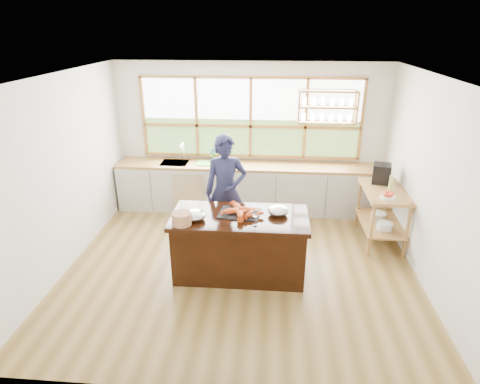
# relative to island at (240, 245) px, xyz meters

# --- Properties ---
(ground_plane) EXTENTS (5.00, 5.00, 0.00)m
(ground_plane) POSITION_rel_island_xyz_m (0.00, 0.20, -0.45)
(ground_plane) COLOR olive
(room_shell) EXTENTS (5.02, 4.52, 2.71)m
(room_shell) POSITION_rel_island_xyz_m (0.02, 0.71, 1.30)
(room_shell) COLOR silver
(room_shell) RESTS_ON ground_plane
(back_counter) EXTENTS (4.90, 0.63, 0.90)m
(back_counter) POSITION_rel_island_xyz_m (-0.02, 2.14, 0.00)
(back_counter) COLOR #A9A6A0
(back_counter) RESTS_ON ground_plane
(right_shelf_unit) EXTENTS (0.62, 1.10, 0.90)m
(right_shelf_unit) POSITION_rel_island_xyz_m (2.19, 1.09, 0.15)
(right_shelf_unit) COLOR #9A6737
(right_shelf_unit) RESTS_ON ground_plane
(island) EXTENTS (1.85, 0.90, 0.90)m
(island) POSITION_rel_island_xyz_m (0.00, 0.00, 0.00)
(island) COLOR black
(island) RESTS_ON ground_plane
(cook) EXTENTS (0.71, 0.52, 1.79)m
(cook) POSITION_rel_island_xyz_m (-0.29, 0.85, 0.44)
(cook) COLOR #1A1C3B
(cook) RESTS_ON ground_plane
(potted_plant) EXTENTS (0.17, 0.13, 0.29)m
(potted_plant) POSITION_rel_island_xyz_m (-0.68, 2.20, 0.59)
(potted_plant) COLOR slate
(potted_plant) RESTS_ON back_counter
(cutting_board) EXTENTS (0.40, 0.30, 0.01)m
(cutting_board) POSITION_rel_island_xyz_m (-0.77, 2.14, 0.45)
(cutting_board) COLOR #59B73C
(cutting_board) RESTS_ON back_counter
(espresso_machine) EXTENTS (0.33, 0.35, 0.31)m
(espresso_machine) POSITION_rel_island_xyz_m (2.19, 1.42, 0.60)
(espresso_machine) COLOR black
(espresso_machine) RESTS_ON right_shelf_unit
(wine_bottle) EXTENTS (0.09, 0.09, 0.27)m
(wine_bottle) POSITION_rel_island_xyz_m (2.24, 1.02, 0.58)
(wine_bottle) COLOR #A9B555
(wine_bottle) RESTS_ON right_shelf_unit
(fruit_bowl) EXTENTS (0.22, 0.22, 0.11)m
(fruit_bowl) POSITION_rel_island_xyz_m (2.14, 0.75, 0.49)
(fruit_bowl) COLOR silver
(fruit_bowl) RESTS_ON right_shelf_unit
(slate_board) EXTENTS (0.59, 0.45, 0.02)m
(slate_board) POSITION_rel_island_xyz_m (-0.00, 0.06, 0.45)
(slate_board) COLOR black
(slate_board) RESTS_ON island
(lobster_pile) EXTENTS (0.52, 0.48, 0.08)m
(lobster_pile) POSITION_rel_island_xyz_m (0.02, 0.03, 0.50)
(lobster_pile) COLOR #C54513
(lobster_pile) RESTS_ON slate_board
(mixing_bowl_left) EXTENTS (0.29, 0.29, 0.14)m
(mixing_bowl_left) POSITION_rel_island_xyz_m (-0.58, -0.16, 0.51)
(mixing_bowl_left) COLOR #BABDC2
(mixing_bowl_left) RESTS_ON island
(mixing_bowl_right) EXTENTS (0.28, 0.28, 0.14)m
(mixing_bowl_right) POSITION_rel_island_xyz_m (0.52, 0.08, 0.51)
(mixing_bowl_right) COLOR #BABDC2
(mixing_bowl_right) RESTS_ON island
(wine_glass) EXTENTS (0.08, 0.08, 0.22)m
(wine_glass) POSITION_rel_island_xyz_m (0.22, -0.26, 0.61)
(wine_glass) COLOR white
(wine_glass) RESTS_ON island
(wicker_basket) EXTENTS (0.25, 0.25, 0.16)m
(wicker_basket) POSITION_rel_island_xyz_m (-0.72, -0.31, 0.53)
(wicker_basket) COLOR #AF784F
(wicker_basket) RESTS_ON island
(parchment_roll) EXTENTS (0.15, 0.31, 0.08)m
(parchment_roll) POSITION_rel_island_xyz_m (-0.80, 0.11, 0.49)
(parchment_roll) COLOR white
(parchment_roll) RESTS_ON island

